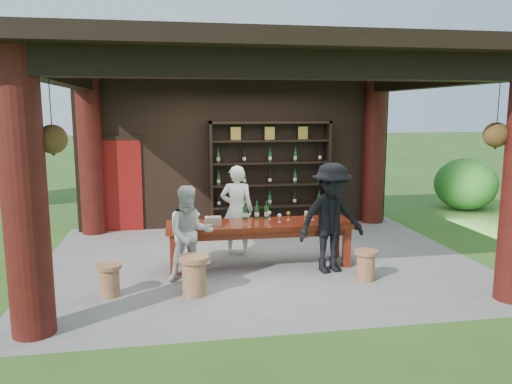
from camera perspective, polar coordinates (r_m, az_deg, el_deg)
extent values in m
plane|color=#2D5119|center=(8.86, 0.45, -7.78)|extent=(90.00, 90.00, 0.00)
cube|color=slate|center=(8.87, 0.45, -8.09)|extent=(7.40, 5.90, 0.10)
cube|color=black|center=(11.22, -2.06, 4.47)|extent=(7.00, 0.18, 3.30)
cube|color=maroon|center=(11.14, -15.33, 0.73)|extent=(0.95, 0.06, 2.00)
cylinder|color=#380C0A|center=(6.22, -24.95, -0.44)|extent=(0.50, 0.50, 3.30)
cylinder|color=#380C0A|center=(11.04, -18.38, 3.91)|extent=(0.50, 0.50, 3.30)
cylinder|color=#380C0A|center=(11.87, 13.36, 4.49)|extent=(0.50, 0.50, 3.30)
cube|color=black|center=(6.14, 4.63, 14.34)|extent=(6.70, 0.35, 0.35)
cube|color=black|center=(8.50, -21.45, 12.36)|extent=(0.30, 5.20, 0.30)
cube|color=black|center=(9.56, 19.84, 12.06)|extent=(0.30, 5.20, 0.30)
cube|color=black|center=(8.49, 0.48, 14.69)|extent=(7.50, 6.00, 0.20)
cylinder|color=black|center=(6.27, -22.43, 8.76)|extent=(0.01, 0.01, 0.75)
cone|color=black|center=(6.28, -22.17, 4.61)|extent=(0.32, 0.32, 0.18)
sphere|color=#1E5919|center=(6.28, -22.23, 5.61)|extent=(0.34, 0.34, 0.34)
cylinder|color=black|center=(7.52, 25.94, 8.52)|extent=(0.01, 0.01, 0.75)
cone|color=black|center=(7.53, 25.69, 5.07)|extent=(0.32, 0.32, 0.18)
sphere|color=#1E5919|center=(7.53, 25.75, 5.90)|extent=(0.34, 0.34, 0.34)
cube|color=#5B1F0D|center=(8.37, 0.41, -3.76)|extent=(3.11, 0.84, 0.08)
cube|color=#5B1F0D|center=(8.40, 0.41, -4.42)|extent=(2.91, 0.68, 0.12)
cube|color=#5B1F0D|center=(8.07, -9.37, -7.15)|extent=(0.12, 0.12, 0.67)
cube|color=#5B1F0D|center=(8.54, 10.31, -6.25)|extent=(0.12, 0.12, 0.67)
cube|color=#5B1F0D|center=(8.65, -9.36, -6.02)|extent=(0.12, 0.12, 0.67)
cube|color=#5B1F0D|center=(9.08, 9.06, -5.26)|extent=(0.12, 0.12, 0.67)
cylinder|color=brown|center=(7.25, -7.08, -9.72)|extent=(0.34, 0.34, 0.50)
cylinder|color=brown|center=(7.16, -7.12, -7.57)|extent=(0.43, 0.43, 0.07)
cylinder|color=brown|center=(8.00, 12.42, -8.36)|extent=(0.28, 0.28, 0.42)
cylinder|color=brown|center=(7.93, 12.48, -6.73)|extent=(0.36, 0.36, 0.06)
cylinder|color=brown|center=(7.46, -16.40, -9.87)|extent=(0.28, 0.28, 0.41)
cylinder|color=brown|center=(7.39, -16.48, -8.16)|extent=(0.35, 0.35, 0.06)
imported|color=white|center=(9.05, -2.21, -2.07)|extent=(0.66, 0.51, 1.63)
imported|color=beige|center=(7.70, -7.55, -4.76)|extent=(0.79, 0.65, 1.49)
imported|color=black|center=(8.12, 8.61, -2.97)|extent=(1.26, 0.89, 1.78)
cube|color=#BF6672|center=(8.17, -4.92, -3.33)|extent=(0.26, 0.18, 0.14)
ellipsoid|color=#194C14|center=(14.22, 22.82, 0.43)|extent=(1.60, 1.60, 1.36)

